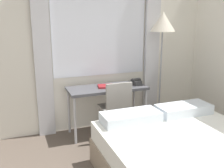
{
  "coord_description": "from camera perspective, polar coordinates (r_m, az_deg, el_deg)",
  "views": [
    {
      "loc": [
        -1.01,
        -0.92,
        1.75
      ],
      "look_at": [
        0.2,
        2.21,
        0.87
      ],
      "focal_mm": 42.0,
      "sensor_mm": 36.0,
      "label": 1
    }
  ],
  "objects": [
    {
      "name": "wall_back_with_window",
      "position": [
        4.01,
        -5.94,
        8.87
      ],
      "size": [
        5.07,
        0.13,
        2.7
      ],
      "color": "silver",
      "rests_on": "ground_plane"
    },
    {
      "name": "desk",
      "position": [
        3.92,
        -1.08,
        -1.62
      ],
      "size": [
        1.17,
        0.49,
        0.72
      ],
      "color": "#4C4C51",
      "rests_on": "ground_plane"
    },
    {
      "name": "desk_chair",
      "position": [
        3.77,
        0.87,
        -4.76
      ],
      "size": [
        0.4,
        0.4,
        0.86
      ],
      "rotation": [
        0.0,
        0.0,
        -0.0
      ],
      "color": "gray",
      "rests_on": "ground_plane"
    },
    {
      "name": "bed",
      "position": [
        2.9,
        17.46,
        -16.78
      ],
      "size": [
        1.66,
        1.9,
        0.65
      ],
      "color": "gray",
      "rests_on": "ground_plane"
    },
    {
      "name": "standing_lamp",
      "position": [
        4.16,
        10.97,
        11.93
      ],
      "size": [
        0.38,
        0.38,
        1.81
      ],
      "color": "#4C4C51",
      "rests_on": "ground_plane"
    },
    {
      "name": "telephone",
      "position": [
        4.03,
        5.32,
        0.43
      ],
      "size": [
        0.13,
        0.19,
        0.09
      ],
      "color": "#2D2D2D",
      "rests_on": "desk"
    },
    {
      "name": "book",
      "position": [
        3.9,
        -0.9,
        -0.44
      ],
      "size": [
        0.33,
        0.26,
        0.02
      ],
      "rotation": [
        0.0,
        0.0,
        -0.22
      ],
      "color": "maroon",
      "rests_on": "desk"
    }
  ]
}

